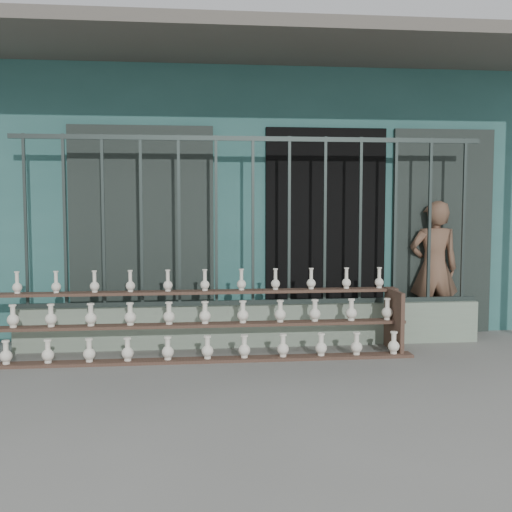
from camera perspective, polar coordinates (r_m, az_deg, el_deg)
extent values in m
plane|color=slate|center=(5.77, 1.12, -10.79)|extent=(60.00, 60.00, 0.00)
cube|color=#2F6460|center=(9.83, -2.14, 5.08)|extent=(7.00, 5.00, 3.20)
cube|color=black|center=(7.51, 6.14, 2.10)|extent=(1.40, 0.12, 2.40)
cube|color=black|center=(7.31, -10.08, 1.98)|extent=(1.60, 0.08, 2.40)
cube|color=black|center=(7.90, 16.18, 2.07)|extent=(1.20, 0.08, 2.40)
cube|color=#59544C|center=(6.93, -0.19, 18.14)|extent=(7.40, 2.00, 0.12)
cube|color=gray|center=(6.97, -0.28, -6.16)|extent=(5.00, 0.20, 0.45)
cube|color=#283330|center=(7.00, -19.80, 2.88)|extent=(0.03, 0.03, 1.80)
cube|color=#283330|center=(6.92, -16.64, 2.94)|extent=(0.03, 0.03, 1.80)
cube|color=#283330|center=(6.86, -13.42, 3.00)|extent=(0.03, 0.03, 1.80)
cube|color=#283330|center=(6.82, -10.15, 3.05)|extent=(0.03, 0.03, 1.80)
cube|color=#283330|center=(6.81, -6.86, 3.08)|extent=(0.03, 0.03, 1.80)
cube|color=#283330|center=(6.82, -3.56, 3.11)|extent=(0.03, 0.03, 1.80)
cube|color=#283330|center=(6.85, -0.28, 3.13)|extent=(0.03, 0.03, 1.80)
cube|color=#283330|center=(6.90, 2.96, 3.13)|extent=(0.03, 0.03, 1.80)
cube|color=#283330|center=(6.98, 6.14, 3.13)|extent=(0.03, 0.03, 1.80)
cube|color=#283330|center=(7.07, 9.25, 3.12)|extent=(0.03, 0.03, 1.80)
cube|color=#283330|center=(7.19, 12.26, 3.09)|extent=(0.03, 0.03, 1.80)
cube|color=#283330|center=(7.32, 15.17, 3.07)|extent=(0.03, 0.03, 1.80)
cube|color=#283330|center=(7.47, 17.97, 3.03)|extent=(0.03, 0.03, 1.80)
cube|color=#283330|center=(6.88, -0.28, 10.39)|extent=(5.00, 0.04, 0.05)
cube|color=#283330|center=(6.93, -0.28, -4.13)|extent=(5.00, 0.04, 0.05)
cube|color=brown|center=(6.34, -6.12, -9.22)|extent=(4.50, 0.18, 0.03)
cube|color=brown|center=(6.52, -6.16, -6.14)|extent=(4.50, 0.18, 0.03)
cube|color=brown|center=(6.72, -6.19, -3.22)|extent=(4.50, 0.18, 0.03)
cube|color=brown|center=(6.87, 12.16, -5.62)|extent=(0.04, 0.55, 0.64)
imported|color=brown|center=(7.75, 15.53, -1.06)|extent=(0.60, 0.43, 1.57)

